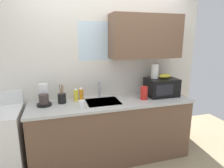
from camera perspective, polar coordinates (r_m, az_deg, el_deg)
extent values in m
cube|color=silver|center=(2.98, -1.92, 3.38)|extent=(3.06, 0.10, 2.50)
cube|color=brown|center=(2.93, 9.90, 13.64)|extent=(1.05, 0.32, 0.62)
cube|color=silver|center=(2.86, -4.27, 12.51)|extent=(0.56, 0.02, 0.55)
cube|color=brown|center=(2.92, 0.00, -13.83)|extent=(2.26, 0.60, 0.86)
cube|color=#B7B7B2|center=(2.74, 0.00, -5.44)|extent=(2.29, 0.63, 0.03)
cube|color=#9EA0A5|center=(2.75, -2.64, -6.58)|extent=(0.46, 0.38, 0.14)
cylinder|color=#B2B5BA|center=(2.90, -3.73, -1.71)|extent=(0.03, 0.03, 0.23)
cube|color=black|center=(3.06, 14.38, -0.88)|extent=(0.46, 0.34, 0.27)
cube|color=black|center=(2.89, 15.28, -1.77)|extent=(0.28, 0.01, 0.17)
ellipsoid|color=gold|center=(3.05, 15.38, 2.29)|extent=(0.20, 0.11, 0.07)
cylinder|color=white|center=(3.00, 12.53, 3.74)|extent=(0.11, 0.11, 0.22)
cylinder|color=black|center=(2.71, -19.34, -5.74)|extent=(0.19, 0.19, 0.03)
cylinder|color=#3F332D|center=(2.68, -19.48, -4.19)|extent=(0.12, 0.12, 0.13)
cube|color=silver|center=(2.74, -19.50, -2.60)|extent=(0.11, 0.09, 0.26)
cylinder|color=orange|center=(2.81, -9.05, -3.08)|extent=(0.06, 0.06, 0.16)
cone|color=white|center=(2.78, -9.13, -1.15)|extent=(0.04, 0.04, 0.04)
cylinder|color=yellow|center=(2.77, -10.59, -3.34)|extent=(0.06, 0.06, 0.16)
cone|color=white|center=(2.75, -10.68, -1.37)|extent=(0.05, 0.05, 0.04)
cylinder|color=red|center=(2.83, 9.43, -2.64)|extent=(0.10, 0.10, 0.19)
cylinder|color=white|center=(2.50, -8.93, -5.91)|extent=(0.08, 0.08, 0.09)
cylinder|color=black|center=(2.73, -14.56, -4.16)|extent=(0.11, 0.11, 0.13)
cylinder|color=olive|center=(2.70, -14.99, -2.39)|extent=(0.03, 0.03, 0.23)
cylinder|color=olive|center=(2.72, -14.28, -2.54)|extent=(0.02, 0.02, 0.21)
cylinder|color=olive|center=(2.68, -14.65, -2.46)|extent=(0.02, 0.03, 0.23)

